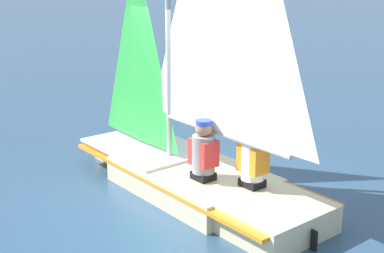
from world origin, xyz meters
name	(u,v)px	position (x,y,z in m)	size (l,w,h in m)	color
ground_plane	(192,191)	(0.00, 0.00, 0.00)	(260.00, 260.00, 0.00)	#2D4C6B
sailboat_main	(194,137)	(0.04, -0.02, 0.81)	(4.24, 3.26, 5.31)	beige
sailor_helm	(203,159)	(0.29, -0.35, 0.63)	(0.42, 0.41, 1.16)	black
sailor_crew	(253,166)	(0.96, -0.35, 0.63)	(0.42, 0.41, 1.16)	black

